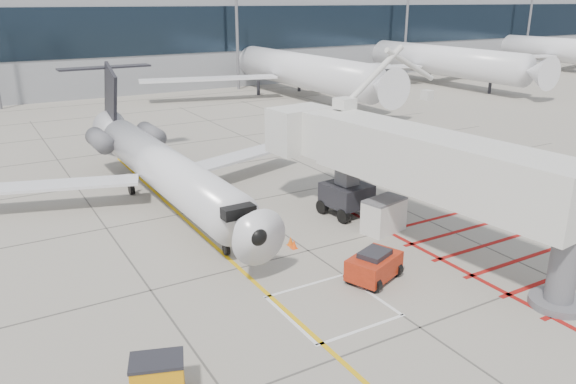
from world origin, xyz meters
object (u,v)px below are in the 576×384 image
regional_jet (175,153)px  spill_bin (158,378)px  pushback_tug (374,265)px  jet_bridge (435,176)px

regional_jet → spill_bin: (-6.01, -14.96, -2.96)m
regional_jet → pushback_tug: regional_jet is taller
spill_bin → regional_jet: bearing=87.5°
regional_jet → spill_bin: 16.39m
jet_bridge → spill_bin: (-15.05, -3.82, -3.21)m
spill_bin → jet_bridge: bearing=33.7°
pushback_tug → spill_bin: (-10.72, -2.77, -0.04)m
jet_bridge → regional_jet: bearing=122.9°
regional_jet → spill_bin: size_ratio=17.42×
regional_jet → jet_bridge: size_ratio=1.43×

